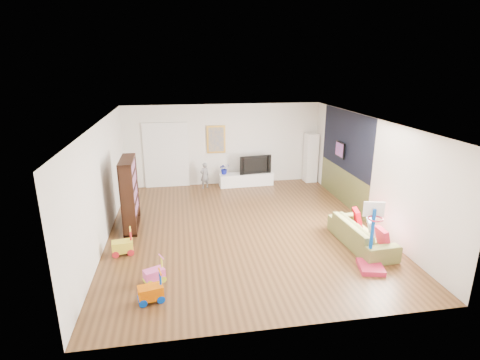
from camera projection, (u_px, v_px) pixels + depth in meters
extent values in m
cube|color=brown|center=(243.00, 228.00, 9.40)|extent=(6.50, 7.50, 0.00)
cube|color=white|center=(243.00, 121.00, 8.59)|extent=(6.50, 7.50, 0.00)
cube|color=silver|center=(224.00, 145.00, 12.52)|extent=(6.50, 0.00, 2.70)
cube|color=silver|center=(287.00, 251.00, 5.47)|extent=(6.50, 0.00, 2.70)
cube|color=white|center=(102.00, 184.00, 8.48)|extent=(0.00, 7.50, 2.70)
cube|color=silver|center=(368.00, 171.00, 9.51)|extent=(0.00, 7.50, 2.70)
cube|color=black|center=(346.00, 141.00, 10.67)|extent=(0.01, 3.20, 1.70)
cube|color=brown|center=(342.00, 186.00, 11.08)|extent=(0.01, 3.20, 1.00)
cube|color=white|center=(166.00, 156.00, 12.28)|extent=(1.45, 0.06, 2.10)
cube|color=gold|center=(216.00, 139.00, 12.39)|extent=(0.62, 0.06, 0.92)
cube|color=#7F3F8C|center=(340.00, 150.00, 10.94)|extent=(0.04, 0.56, 0.46)
cube|color=white|center=(246.00, 179.00, 12.65)|extent=(1.83, 0.53, 0.42)
cube|color=white|center=(311.00, 158.00, 12.90)|extent=(0.41, 0.41, 1.69)
cube|color=black|center=(130.00, 194.00, 9.21)|extent=(0.34, 1.22, 1.78)
imported|color=olive|center=(361.00, 234.00, 8.46)|extent=(0.86, 1.96, 0.56)
cube|color=#B01C3D|center=(374.00, 238.00, 7.33)|extent=(0.60, 0.67, 1.38)
cube|color=yellow|center=(122.00, 242.00, 8.04)|extent=(0.47, 0.33, 0.58)
cube|color=#D65F00|center=(150.00, 287.00, 6.43)|extent=(0.47, 0.34, 0.56)
cube|color=#E852B1|center=(154.00, 270.00, 7.02)|extent=(0.44, 0.37, 0.50)
imported|color=slate|center=(205.00, 175.00, 12.29)|extent=(0.38, 0.33, 0.87)
imported|color=black|center=(255.00, 164.00, 12.54)|extent=(1.10, 0.28, 0.63)
imported|color=#0D158E|center=(224.00, 169.00, 12.45)|extent=(0.41, 0.38, 0.38)
cube|color=#B81D34|center=(383.00, 237.00, 7.93)|extent=(0.11, 0.40, 0.40)
cube|color=silver|center=(371.00, 227.00, 8.40)|extent=(0.20, 0.38, 0.37)
cube|color=#B2000C|center=(357.00, 217.00, 8.94)|extent=(0.19, 0.41, 0.40)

